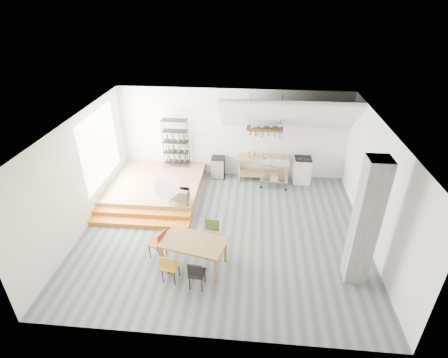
# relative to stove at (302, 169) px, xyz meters

# --- Properties ---
(floor) EXTENTS (8.00, 8.00, 0.00)m
(floor) POSITION_rel_stove_xyz_m (-2.50, -3.16, -0.48)
(floor) COLOR #4B5557
(floor) RESTS_ON ground
(wall_back) EXTENTS (8.00, 0.04, 3.20)m
(wall_back) POSITION_rel_stove_xyz_m (-2.50, 0.34, 1.12)
(wall_back) COLOR silver
(wall_back) RESTS_ON ground
(wall_left) EXTENTS (0.04, 7.00, 3.20)m
(wall_left) POSITION_rel_stove_xyz_m (-6.50, -3.16, 1.12)
(wall_left) COLOR silver
(wall_left) RESTS_ON ground
(wall_right) EXTENTS (0.04, 7.00, 3.20)m
(wall_right) POSITION_rel_stove_xyz_m (1.50, -3.16, 1.12)
(wall_right) COLOR silver
(wall_right) RESTS_ON ground
(ceiling) EXTENTS (8.00, 7.00, 0.02)m
(ceiling) POSITION_rel_stove_xyz_m (-2.50, -3.16, 2.72)
(ceiling) COLOR white
(ceiling) RESTS_ON wall_back
(slope_ceiling) EXTENTS (4.40, 1.44, 1.32)m
(slope_ceiling) POSITION_rel_stove_xyz_m (-0.70, -0.26, 2.07)
(slope_ceiling) COLOR white
(slope_ceiling) RESTS_ON wall_back
(window_pane) EXTENTS (0.02, 2.50, 2.20)m
(window_pane) POSITION_rel_stove_xyz_m (-6.48, -1.66, 1.32)
(window_pane) COLOR white
(window_pane) RESTS_ON wall_left
(platform) EXTENTS (3.00, 3.00, 0.40)m
(platform) POSITION_rel_stove_xyz_m (-5.00, -1.16, -0.28)
(platform) COLOR #9E7C4F
(platform) RESTS_ON ground
(step_lower) EXTENTS (3.00, 0.35, 0.13)m
(step_lower) POSITION_rel_stove_xyz_m (-5.00, -3.11, -0.41)
(step_lower) COLOR #C36917
(step_lower) RESTS_ON ground
(step_upper) EXTENTS (3.00, 0.35, 0.27)m
(step_upper) POSITION_rel_stove_xyz_m (-5.00, -2.76, -0.35)
(step_upper) COLOR #C36917
(step_upper) RESTS_ON ground
(concrete_column) EXTENTS (0.50, 0.50, 3.20)m
(concrete_column) POSITION_rel_stove_xyz_m (0.80, -4.66, 1.12)
(concrete_column) COLOR slate
(concrete_column) RESTS_ON ground
(kitchen_counter) EXTENTS (1.80, 0.60, 0.91)m
(kitchen_counter) POSITION_rel_stove_xyz_m (-1.40, -0.01, 0.15)
(kitchen_counter) COLOR #9E7C4F
(kitchen_counter) RESTS_ON ground
(stove) EXTENTS (0.60, 0.60, 1.18)m
(stove) POSITION_rel_stove_xyz_m (0.00, 0.00, 0.00)
(stove) COLOR white
(stove) RESTS_ON ground
(pot_rack) EXTENTS (1.20, 0.50, 1.43)m
(pot_rack) POSITION_rel_stove_xyz_m (-1.37, -0.23, 1.50)
(pot_rack) COLOR #442A1B
(pot_rack) RESTS_ON ceiling
(wire_shelving) EXTENTS (0.88, 0.38, 1.80)m
(wire_shelving) POSITION_rel_stove_xyz_m (-4.50, 0.04, 0.85)
(wire_shelving) COLOR black
(wire_shelving) RESTS_ON platform
(microwave_shelf) EXTENTS (0.60, 0.40, 0.16)m
(microwave_shelf) POSITION_rel_stove_xyz_m (-3.90, -2.41, 0.07)
(microwave_shelf) COLOR #9E7C4F
(microwave_shelf) RESTS_ON platform
(paper_lantern) EXTENTS (0.60, 0.60, 0.60)m
(paper_lantern) POSITION_rel_stove_xyz_m (-3.68, -4.47, 1.72)
(paper_lantern) COLOR white
(paper_lantern) RESTS_ON ceiling
(dining_table) EXTENTS (1.72, 1.21, 0.74)m
(dining_table) POSITION_rel_stove_xyz_m (-3.09, -4.60, 0.18)
(dining_table) COLOR brown
(dining_table) RESTS_ON ground
(chair_mustard) EXTENTS (0.42, 0.42, 0.80)m
(chair_mustard) POSITION_rel_stove_xyz_m (-3.58, -5.21, -0.00)
(chair_mustard) COLOR #B6831F
(chair_mustard) RESTS_ON ground
(chair_black) EXTENTS (0.40, 0.40, 0.79)m
(chair_black) POSITION_rel_stove_xyz_m (-2.91, -5.36, -0.01)
(chair_black) COLOR black
(chair_black) RESTS_ON ground
(chair_olive) EXTENTS (0.46, 0.46, 0.89)m
(chair_olive) POSITION_rel_stove_xyz_m (-2.75, -3.96, 0.05)
(chair_olive) COLOR #53632F
(chair_olive) RESTS_ON ground
(chair_red) EXTENTS (0.47, 0.47, 0.81)m
(chair_red) POSITION_rel_stove_xyz_m (-4.03, -4.39, 0.00)
(chair_red) COLOR #B53519
(chair_red) RESTS_ON ground
(rolling_cart) EXTENTS (0.99, 0.63, 0.93)m
(rolling_cart) POSITION_rel_stove_xyz_m (-0.98, -0.46, 0.12)
(rolling_cart) COLOR silver
(rolling_cart) RESTS_ON ground
(mini_fridge) EXTENTS (0.47, 0.47, 0.79)m
(mini_fridge) POSITION_rel_stove_xyz_m (-3.00, 0.04, -0.08)
(mini_fridge) COLOR black
(mini_fridge) RESTS_ON ground
(microwave) EXTENTS (0.59, 0.44, 0.30)m
(microwave) POSITION_rel_stove_xyz_m (-3.90, -2.41, 0.23)
(microwave) COLOR beige
(microwave) RESTS_ON microwave_shelf
(bowl) EXTENTS (0.25, 0.25, 0.06)m
(bowl) POSITION_rel_stove_xyz_m (-1.33, -0.06, 0.46)
(bowl) COLOR silver
(bowl) RESTS_ON kitchen_counter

